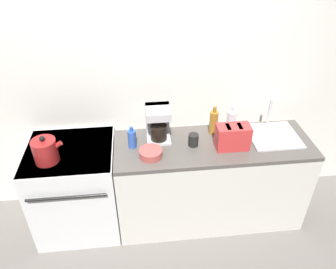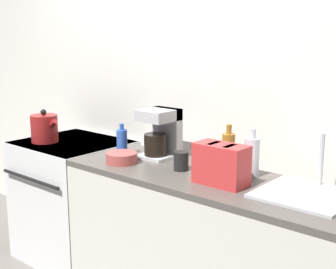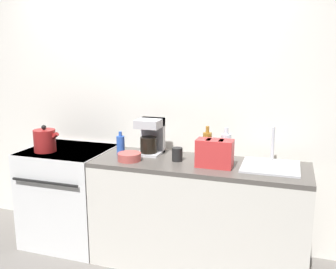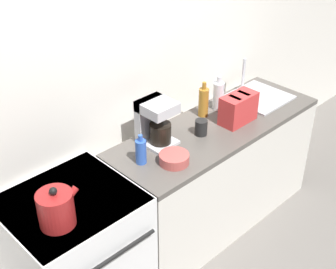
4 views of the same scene
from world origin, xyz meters
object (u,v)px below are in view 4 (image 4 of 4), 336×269
stove (76,255)px  bottle_amber (203,102)px  bottle_blue (141,151)px  bowl (174,159)px  bottle_clear (218,95)px  kettle (56,209)px  toaster (238,108)px  cup_black (201,127)px  coffee_maker (155,121)px

stove → bottle_amber: bearing=5.7°
bottle_blue → bowl: (0.15, -0.15, -0.05)m
bottle_clear → bowl: bottle_clear is taller
kettle → toaster: 1.51m
stove → bottle_clear: size_ratio=3.33×
kettle → bottle_clear: (1.56, 0.24, 0.01)m
toaster → cup_black: 0.33m
bottle_clear → bottle_blue: bearing=-171.7°
stove → bottle_blue: bottle_blue is taller
bottle_amber → bowl: bearing=-154.0°
toaster → cup_black: toaster is taller
toaster → bottle_clear: 0.23m
bottle_amber → cup_black: (-0.21, -0.17, -0.06)m
bottle_blue → stove: bearing=178.8°
stove → cup_black: cup_black is taller
stove → toaster: (1.37, -0.11, 0.54)m
stove → coffee_maker: bearing=8.0°
bottle_clear → bottle_blue: 0.89m
coffee_maker → cup_black: (0.29, -0.15, -0.11)m
bottle_amber → bowl: size_ratio=1.40×
stove → bottle_clear: bottle_clear is taller
stove → bowl: bearing=-13.0°
bottle_clear → bowl: size_ratio=1.39×
cup_black → toaster: bearing=-11.6°
bowl → bottle_clear: bearing=20.4°
stove → cup_black: 1.16m
bottle_amber → cup_black: bearing=-140.8°
toaster → coffee_maker: (-0.60, 0.22, 0.05)m
toaster → bottle_clear: bearing=78.2°
bottle_clear → bottle_blue: (-0.88, -0.13, -0.03)m
coffee_maker → bowl: coffee_maker is taller
cup_black → stove: bearing=177.6°
bottle_clear → bottle_blue: bottle_clear is taller
toaster → stove: bearing=175.4°
bottle_blue → cup_black: size_ratio=1.86×
bottle_clear → cup_black: size_ratio=2.44×
kettle → cup_black: (1.19, 0.08, -0.05)m
cup_black → bowl: 0.39m
coffee_maker → bottle_amber: bearing=2.1°
bottle_blue → bottle_clear: bearing=8.3°
toaster → bottle_amber: size_ratio=1.04×
kettle → toaster: (1.51, 0.02, 0.01)m
bottle_blue → cup_black: bottle_blue is taller
coffee_maker → bowl: 0.30m
bottle_clear → bowl: (-0.73, -0.27, -0.08)m
bottle_amber → toaster: bearing=-64.9°
stove → coffee_maker: (0.76, 0.11, 0.59)m
bottle_blue → cup_black: bearing=-3.7°
bottle_clear → cup_black: (-0.36, -0.16, -0.06)m
coffee_maker → bowl: (-0.08, -0.26, -0.13)m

